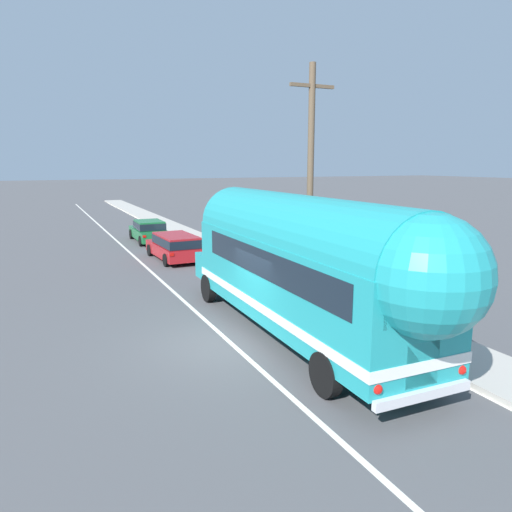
% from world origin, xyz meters
% --- Properties ---
extents(ground_plane, '(300.00, 300.00, 0.00)m').
position_xyz_m(ground_plane, '(0.00, 0.00, 0.00)').
color(ground_plane, '#4C4C4F').
extents(lane_markings, '(3.98, 80.00, 0.01)m').
position_xyz_m(lane_markings, '(1.78, 12.00, 0.00)').
color(lane_markings, silver).
rests_on(lane_markings, ground).
extents(sidewalk_slab, '(2.11, 90.00, 0.15)m').
position_xyz_m(sidewalk_slab, '(4.91, 10.00, 0.07)').
color(sidewalk_slab, '#ADA89E').
rests_on(sidewalk_slab, ground).
extents(utility_pole, '(1.80, 0.24, 8.50)m').
position_xyz_m(utility_pole, '(4.67, 3.62, 4.42)').
color(utility_pole, brown).
rests_on(utility_pole, ground).
extents(painted_bus, '(2.73, 12.51, 4.12)m').
position_xyz_m(painted_bus, '(1.91, -0.74, 2.30)').
color(painted_bus, teal).
rests_on(painted_bus, ground).
extents(car_lead, '(2.11, 4.58, 1.37)m').
position_xyz_m(car_lead, '(1.78, 12.19, 0.80)').
color(car_lead, '#A5191E').
rests_on(car_lead, ground).
extents(car_second, '(1.94, 4.68, 1.37)m').
position_xyz_m(car_second, '(1.89, 18.86, 0.74)').
color(car_second, '#196633').
rests_on(car_second, ground).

